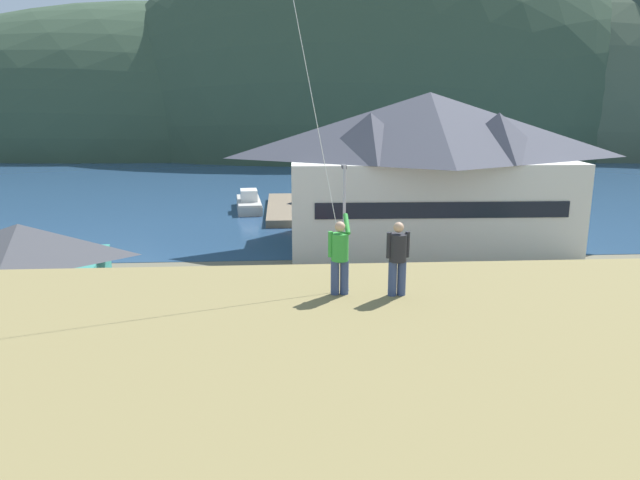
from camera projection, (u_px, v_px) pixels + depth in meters
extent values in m
plane|color=#66604C|center=(339.00, 379.00, 23.79)|extent=(600.00, 600.00, 0.00)
cube|color=gray|center=(329.00, 331.00, 28.63)|extent=(40.00, 20.00, 0.10)
cube|color=navy|center=(298.00, 179.00, 81.98)|extent=(360.00, 84.00, 0.03)
ellipsoid|color=#334733|center=(163.00, 149.00, 129.87)|extent=(142.87, 59.88, 60.41)
ellipsoid|color=#334733|center=(387.00, 148.00, 131.44)|extent=(127.80, 75.55, 95.14)
ellipsoid|color=#42513D|center=(568.00, 146.00, 136.25)|extent=(111.33, 73.00, 75.51)
cube|color=beige|center=(426.00, 202.00, 44.91)|extent=(20.50, 10.95, 6.64)
cube|color=black|center=(443.00, 210.00, 39.68)|extent=(17.24, 0.44, 1.10)
pyramid|color=#4C4C56|center=(429.00, 125.00, 43.57)|extent=(21.74, 12.03, 4.74)
pyramid|color=#4C4C56|center=(370.00, 137.00, 41.76)|extent=(5.91, 5.91, 3.32)
pyramid|color=#4C4C56|center=(498.00, 136.00, 42.13)|extent=(5.91, 5.91, 3.32)
cube|color=#338475|center=(26.00, 293.00, 29.08)|extent=(7.90, 5.88, 3.37)
pyramid|color=#47474C|center=(20.00, 242.00, 28.47)|extent=(8.54, 6.45, 1.78)
cube|color=black|center=(10.00, 322.00, 26.73)|extent=(1.10, 0.18, 2.36)
cube|color=#756B5B|center=(334.00, 224.00, 45.67)|extent=(5.27, 4.27, 3.02)
pyramid|color=#47474C|center=(334.00, 196.00, 45.16)|extent=(5.71, 4.69, 1.29)
cube|color=black|center=(333.00, 235.00, 43.96)|extent=(1.10, 0.20, 2.12)
cube|color=#70604C|center=(284.00, 209.00, 58.15)|extent=(3.20, 14.69, 0.70)
cube|color=#A8A399|center=(249.00, 206.00, 59.25)|extent=(2.96, 7.36, 0.90)
cube|color=#B7B2A8|center=(249.00, 200.00, 59.13)|extent=(2.88, 7.14, 0.16)
cube|color=silver|center=(249.00, 195.00, 58.46)|extent=(1.80, 2.30, 1.10)
cube|color=#236633|center=(597.00, 293.00, 31.65)|extent=(4.25, 1.91, 0.80)
cube|color=#1E562B|center=(601.00, 280.00, 31.48)|extent=(2.14, 1.66, 0.70)
cube|color=black|center=(601.00, 281.00, 31.49)|extent=(2.19, 1.69, 0.32)
cylinder|color=black|center=(563.00, 296.00, 32.51)|extent=(0.65, 0.24, 0.64)
cylinder|color=black|center=(580.00, 307.00, 30.73)|extent=(0.65, 0.24, 0.64)
cylinder|color=black|center=(610.00, 294.00, 32.75)|extent=(0.65, 0.24, 0.64)
cylinder|color=black|center=(630.00, 306.00, 30.97)|extent=(0.65, 0.24, 0.64)
cube|color=silver|center=(318.00, 359.00, 23.75)|extent=(4.33, 2.12, 0.80)
cube|color=beige|center=(322.00, 342.00, 23.57)|extent=(2.22, 1.76, 0.70)
cube|color=black|center=(322.00, 342.00, 23.58)|extent=(2.26, 1.79, 0.32)
cylinder|color=black|center=(286.00, 358.00, 24.75)|extent=(0.65, 0.27, 0.64)
cylinder|color=black|center=(282.00, 378.00, 22.97)|extent=(0.65, 0.27, 0.64)
cylinder|color=black|center=(351.00, 359.00, 24.72)|extent=(0.65, 0.27, 0.64)
cylinder|color=black|center=(353.00, 379.00, 22.93)|extent=(0.65, 0.27, 0.64)
cube|color=red|center=(342.00, 300.00, 30.64)|extent=(4.31, 2.09, 0.80)
cube|color=#B11A15|center=(345.00, 286.00, 30.48)|extent=(2.21, 1.74, 0.70)
cube|color=black|center=(345.00, 287.00, 30.49)|extent=(2.25, 1.78, 0.32)
cylinder|color=black|center=(313.00, 303.00, 31.44)|extent=(0.65, 0.26, 0.64)
cylinder|color=black|center=(318.00, 315.00, 29.67)|extent=(0.65, 0.26, 0.64)
cylinder|color=black|center=(364.00, 300.00, 31.79)|extent=(0.65, 0.26, 0.64)
cylinder|color=black|center=(371.00, 312.00, 30.02)|extent=(0.65, 0.26, 0.64)
cylinder|color=black|center=(628.00, 354.00, 25.15)|extent=(0.65, 0.24, 0.64)
cylinder|color=black|center=(604.00, 337.00, 26.93)|extent=(0.65, 0.24, 0.64)
cylinder|color=black|center=(16.00, 371.00, 23.57)|extent=(0.65, 0.24, 0.64)
cube|color=#236633|center=(202.00, 316.00, 28.39)|extent=(4.29, 2.01, 0.80)
cube|color=#1E562B|center=(199.00, 301.00, 28.21)|extent=(2.18, 1.71, 0.70)
cube|color=black|center=(199.00, 302.00, 28.22)|extent=(2.22, 1.74, 0.32)
cylinder|color=black|center=(229.00, 331.00, 27.60)|extent=(0.65, 0.25, 0.64)
cylinder|color=black|center=(234.00, 317.00, 29.39)|extent=(0.65, 0.25, 0.64)
cylinder|color=black|center=(170.00, 331.00, 27.57)|extent=(0.65, 0.25, 0.64)
cylinder|color=black|center=(179.00, 317.00, 29.36)|extent=(0.65, 0.25, 0.64)
cylinder|color=#ADADB2|center=(344.00, 231.00, 33.17)|extent=(0.16, 0.16, 7.30)
cube|color=#4C4C51|center=(344.00, 167.00, 32.67)|extent=(0.24, 0.70, 0.20)
cylinder|color=#384770|center=(335.00, 277.00, 13.80)|extent=(0.20, 0.20, 0.82)
cylinder|color=#384770|center=(344.00, 277.00, 13.82)|extent=(0.20, 0.20, 0.82)
cylinder|color=green|center=(340.00, 247.00, 13.64)|extent=(0.40, 0.40, 0.64)
sphere|color=tan|center=(340.00, 227.00, 13.53)|extent=(0.24, 0.24, 0.24)
cylinder|color=green|center=(347.00, 224.00, 13.71)|extent=(0.13, 0.56, 0.43)
cylinder|color=green|center=(330.00, 244.00, 13.60)|extent=(0.11, 0.11, 0.60)
cylinder|color=#384770|center=(392.00, 278.00, 13.72)|extent=(0.20, 0.20, 0.82)
cylinder|color=#384770|center=(402.00, 278.00, 13.76)|extent=(0.20, 0.20, 0.82)
cylinder|color=#232328|center=(398.00, 248.00, 13.56)|extent=(0.40, 0.40, 0.64)
sphere|color=tan|center=(399.00, 227.00, 13.45)|extent=(0.24, 0.24, 0.24)
cylinder|color=#232328|center=(389.00, 245.00, 13.51)|extent=(0.11, 0.11, 0.60)
cylinder|color=#232328|center=(407.00, 244.00, 13.59)|extent=(0.11, 0.11, 0.60)
cylinder|color=silver|center=(297.00, 17.00, 14.39)|extent=(2.31, 3.74, 12.81)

